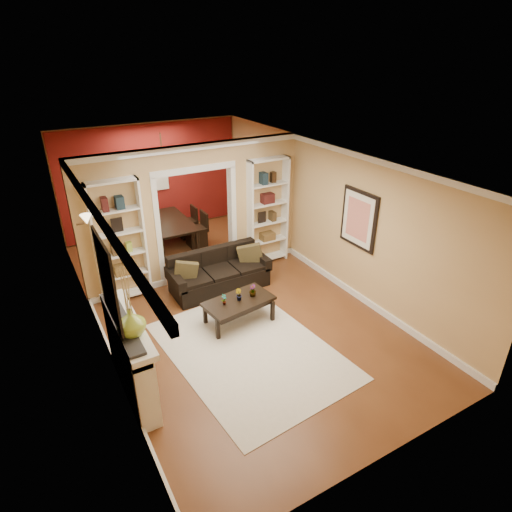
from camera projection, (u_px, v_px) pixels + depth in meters
floor at (225, 300)px, 8.07m from camera, size 8.00×8.00×0.00m
ceiling at (219, 158)px, 6.87m from camera, size 8.00×8.00×0.00m
wall_back at (152, 179)px, 10.58m from camera, size 8.00×0.00×8.00m
wall_front at (393, 371)px, 4.36m from camera, size 8.00×0.00×8.00m
wall_left at (88, 264)px, 6.47m from camera, size 0.00×8.00×8.00m
wall_right at (324, 212)px, 8.47m from camera, size 0.00×8.00×8.00m
partition_wall at (196, 214)px, 8.40m from camera, size 4.50×0.15×2.70m
red_back_panel at (152, 180)px, 10.57m from camera, size 4.44×0.04×2.64m
dining_window at (152, 171)px, 10.43m from camera, size 0.78×0.03×0.98m
area_rug at (250, 350)px, 6.74m from camera, size 2.49×3.30×0.01m
sofa at (219, 271)px, 8.30m from camera, size 1.94×0.84×0.76m
pillow_left at (186, 271)px, 7.89m from camera, size 0.44×0.24×0.42m
pillow_right at (251, 254)px, 8.49m from camera, size 0.47×0.34×0.47m
coffee_table at (239, 311)px, 7.35m from camera, size 1.24×0.78×0.44m
plant_left at (224, 299)px, 7.09m from camera, size 0.12×0.11×0.19m
plant_center at (239, 295)px, 7.21m from camera, size 0.12×0.13×0.21m
plant_right at (253, 290)px, 7.32m from camera, size 0.13×0.13×0.22m
bookshelf_left at (120, 242)px, 7.67m from camera, size 0.90×0.30×2.30m
bookshelf_right at (267, 212)px, 9.05m from camera, size 0.90×0.30×2.30m
fireplace at (132, 357)px, 5.71m from camera, size 0.32×1.70×1.16m
vase at (131, 322)px, 5.13m from camera, size 0.36×0.36×0.36m
mirror at (107, 281)px, 5.11m from camera, size 0.03×0.95×1.10m
wall_sconce at (83, 222)px, 6.72m from camera, size 0.18×0.18×0.22m
framed_art at (358, 219)px, 7.59m from camera, size 0.04×0.85×1.05m
dining_table at (170, 233)px, 10.14m from camera, size 1.79×1.00×0.63m
dining_chair_nw at (150, 237)px, 9.61m from camera, size 0.47×0.47×0.88m
dining_chair_ne at (196, 229)px, 10.11m from camera, size 0.46×0.46×0.83m
dining_chair_sw at (143, 228)px, 10.07m from camera, size 0.45×0.45×0.89m
dining_chair_se at (187, 222)px, 10.58m from camera, size 0.47×0.47×0.78m
chandelier at (167, 163)px, 9.27m from camera, size 0.50×0.50×0.30m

